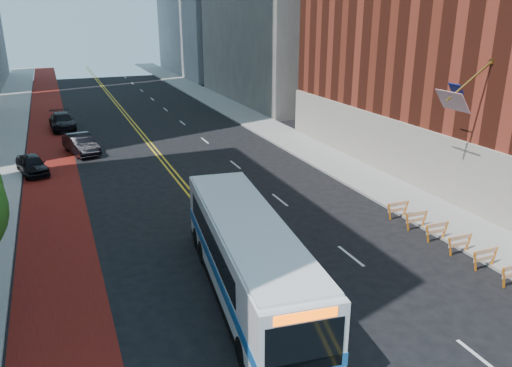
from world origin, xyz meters
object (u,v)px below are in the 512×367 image
at_px(transit_bus, 247,256).
at_px(car_a, 32,164).
at_px(car_b, 81,144).
at_px(car_c, 62,121).

bearing_deg(transit_bus, car_a, 118.32).
height_order(car_b, car_c, car_b).
bearing_deg(car_c, car_b, -87.22).
distance_m(transit_bus, car_a, 22.35).
height_order(transit_bus, car_b, transit_bus).
bearing_deg(transit_bus, car_c, 105.86).
bearing_deg(car_c, transit_bus, -83.97).
distance_m(car_a, car_b, 5.62).
bearing_deg(car_c, car_a, -103.53).
bearing_deg(car_b, transit_bus, -93.52).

